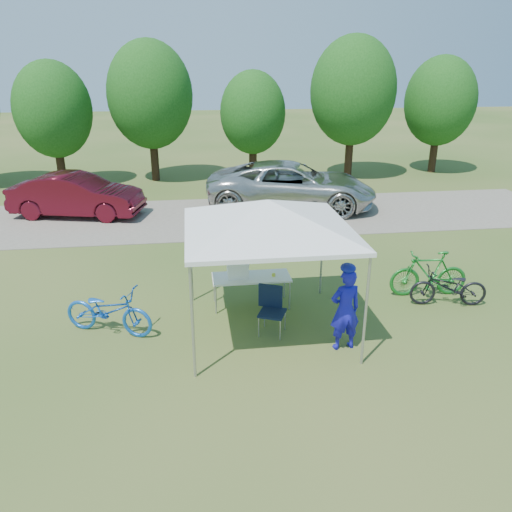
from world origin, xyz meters
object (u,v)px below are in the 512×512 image
Objects in this scene: folding_table at (251,278)px; cyclist at (345,310)px; folding_chair at (271,305)px; sedan at (77,195)px; bike_dark at (449,287)px; bike_green at (429,274)px; cooler at (238,270)px; minivan at (292,186)px; bike_blue at (108,311)px.

cyclist reaches higher than folding_table.
folding_chair is at bearing -77.66° from folding_table.
sedan reaches higher than folding_table.
folding_chair is 0.57× the size of bike_dark.
sedan is (-9.56, 8.27, 0.32)m from bike_dark.
cooler is at bearing -86.49° from bike_green.
sedan reaches higher than bike_green.
bike_dark is 8.50m from minivan.
bike_green is (3.88, 1.16, -0.03)m from folding_chair.
sedan is (-9.34, 7.71, 0.22)m from bike_green.
sedan is at bearing -125.74° from bike_green.
bike_blue is (-2.68, -0.83, -0.39)m from cooler.
bike_blue is at bearing 160.31° from minivan.
bike_green is (7.12, 0.81, 0.05)m from bike_blue.
sedan reaches higher than folding_chair.
bike_blue is 0.31× the size of minivan.
cyclist is at bearing -132.01° from sedan.
sedan is (-6.72, 9.70, -0.04)m from cyclist.
minivan reaches higher than cyclist.
sedan is at bearing 124.08° from folding_table.
folding_chair is 0.53× the size of bike_green.
folding_table is 2.52m from cyclist.
bike_green is 1.07× the size of bike_dark.
folding_table is at bearing -61.01° from cyclist.
sedan is at bearing -63.38° from cyclist.
folding_chair is at bearing -69.58° from bike_green.
cyclist is 0.36× the size of sedan.
bike_blue is 1.12× the size of bike_dark.
cooler is 0.25× the size of bike_blue.
bike_green reaches higher than folding_table.
bike_green is 0.30× the size of minivan.
cooler is 2.71m from cyclist.
bike_green is at bearing -0.29° from cooler.
cooler is 0.08× the size of minivan.
cooler is at bearing -55.96° from cyclist.
cooler is 4.45m from bike_green.
bike_blue is at bearing -164.38° from folding_table.
bike_blue reaches higher than folding_chair.
bike_blue is at bearing -78.31° from bike_dark.
bike_green is 0.61m from bike_dark.
minivan is 7.66m from sedan.
sedan is (-5.20, 7.69, 0.10)m from folding_table.
bike_dark is (4.36, -0.58, -0.22)m from folding_table.
cooler is 8.16m from minivan.
folding_chair is 1.52m from cyclist.
bike_green is at bearing -154.81° from minivan.
folding_chair is 0.16× the size of minivan.
cyclist is at bearing -52.90° from folding_table.
bike_green is 7.90m from minivan.
cooler is (-0.30, 0.00, 0.22)m from folding_table.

